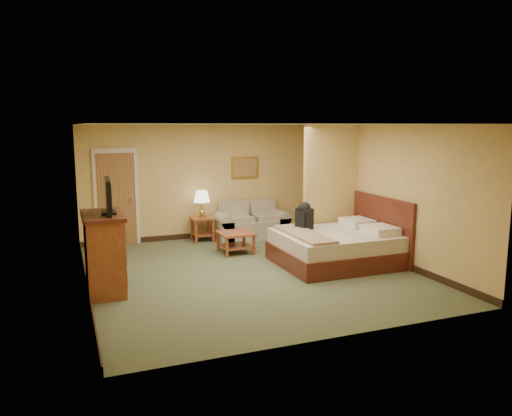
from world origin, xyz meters
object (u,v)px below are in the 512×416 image
dresser (104,253)px  bed (341,246)px  loveseat (251,226)px  coffee_table (236,238)px

dresser → bed: dresser is taller
dresser → loveseat: bearing=38.2°
loveseat → dresser: bearing=-141.8°
loveseat → dresser: dresser is taller
loveseat → coffee_table: bearing=-123.3°
loveseat → bed: bed is taller
loveseat → dresser: 4.45m
dresser → bed: (4.29, 0.07, -0.29)m
bed → dresser: bearing=-179.1°
coffee_table → dresser: dresser is taller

